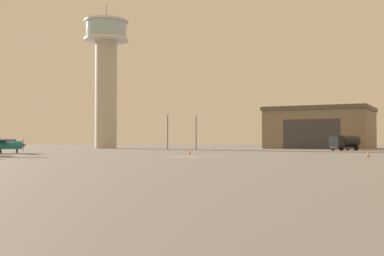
{
  "coord_description": "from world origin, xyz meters",
  "views": [
    {
      "loc": [
        -1.91,
        -60.0,
        1.94
      ],
      "look_at": [
        1.89,
        24.0,
        4.16
      ],
      "focal_mm": 45.63,
      "sensor_mm": 36.0,
      "label": 1
    }
  ],
  "objects": [
    {
      "name": "control_tower",
      "position": [
        -18.51,
        66.93,
        20.73
      ],
      "size": [
        11.41,
        11.41,
        37.26
      ],
      "color": "#B2AD9E",
      "rests_on": "ground_plane"
    },
    {
      "name": "hangar",
      "position": [
        36.88,
        63.67,
        5.25
      ],
      "size": [
        32.5,
        31.07,
        10.46
      ],
      "rotation": [
        0.0,
        0.0,
        -2.1
      ],
      "color": "#7A6B56",
      "rests_on": "ground_plane"
    },
    {
      "name": "airplane_teal",
      "position": [
        -28.29,
        16.8,
        1.44
      ],
      "size": [
        7.81,
        9.68,
        3.08
      ],
      "rotation": [
        0.0,
        0.0,
        0.55
      ],
      "color": "teal",
      "rests_on": "ground_plane"
    },
    {
      "name": "traffic_cone_near_left",
      "position": [
        1.01,
        12.08,
        0.36
      ],
      "size": [
        0.36,
        0.36,
        0.72
      ],
      "color": "black",
      "rests_on": "ground_plane"
    },
    {
      "name": "ground_plane",
      "position": [
        0.0,
        0.0,
        0.0
      ],
      "size": [
        400.0,
        400.0,
        0.0
      ],
      "primitive_type": "plane",
      "color": "gray"
    },
    {
      "name": "truck_fuel_tanker_black",
      "position": [
        33.29,
        36.4,
        1.71
      ],
      "size": [
        7.0,
        5.38,
        3.02
      ],
      "rotation": [
        0.0,
        0.0,
        3.66
      ],
      "color": "#38383D",
      "rests_on": "ground_plane"
    },
    {
      "name": "traffic_cone_near_right",
      "position": [
        22.19,
        -1.65,
        0.36
      ],
      "size": [
        0.36,
        0.36,
        0.74
      ],
      "color": "black",
      "rests_on": "ground_plane"
    },
    {
      "name": "light_post_east",
      "position": [
        -2.41,
        48.38,
        4.84
      ],
      "size": [
        0.44,
        0.44,
        8.06
      ],
      "color": "#38383D",
      "rests_on": "ground_plane"
    },
    {
      "name": "light_post_west",
      "position": [
        3.58,
        42.28,
        4.64
      ],
      "size": [
        0.44,
        0.44,
        7.67
      ],
      "color": "#38383D",
      "rests_on": "ground_plane"
    }
  ]
}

